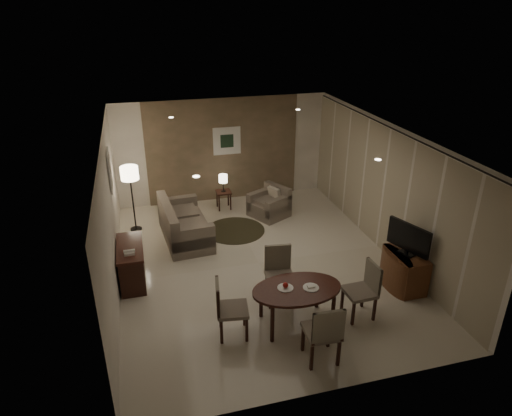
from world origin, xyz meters
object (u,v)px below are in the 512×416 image
object	(u,v)px
dining_table	(296,306)
chair_near	(322,330)
armchair	(269,202)
side_table	(224,200)
chair_right	(360,291)
chair_far	(280,277)
chair_left	(233,309)
floor_lamp	(133,199)
sofa	(185,221)
console_desk	(132,264)
tv_cabinet	(404,270)

from	to	relation	value
dining_table	chair_near	xyz separation A→B (m)	(0.08, -0.86, 0.17)
armchair	side_table	world-z (taller)	armchair
chair_right	chair_far	bearing A→B (deg)	-125.02
side_table	chair_far	bearing A→B (deg)	-87.66
chair_left	floor_lamp	size ratio (longest dim) A/B	0.63
chair_near	sofa	bearing A→B (deg)	-68.35
dining_table	chair_far	bearing A→B (deg)	96.01
chair_left	armchair	distance (m)	4.48
chair_right	floor_lamp	xyz separation A→B (m)	(-3.56, 4.27, 0.29)
console_desk	chair_left	size ratio (longest dim) A/B	1.22
floor_lamp	chair_near	bearing A→B (deg)	-63.21
console_desk	armchair	xyz separation A→B (m)	(3.33, 2.09, -0.01)
tv_cabinet	floor_lamp	xyz separation A→B (m)	(-4.78, 3.69, 0.43)
dining_table	chair_left	xyz separation A→B (m)	(-1.06, 0.00, 0.15)
chair_near	chair_left	size ratio (longest dim) A/B	1.04
chair_left	armchair	world-z (taller)	chair_left
tv_cabinet	floor_lamp	bearing A→B (deg)	142.37
side_table	tv_cabinet	bearing A→B (deg)	-59.48
chair_far	floor_lamp	distance (m)	4.27
sofa	side_table	distance (m)	1.81
chair_left	side_table	xyz separation A→B (m)	(0.82, 4.83, -0.26)
console_desk	chair_right	xyz separation A→B (m)	(3.66, -2.08, 0.12)
floor_lamp	dining_table	bearing A→B (deg)	-59.47
console_desk	chair_right	distance (m)	4.22
chair_left	console_desk	bearing A→B (deg)	45.44
chair_far	floor_lamp	bearing A→B (deg)	131.48
chair_right	side_table	size ratio (longest dim) A/B	2.09
tv_cabinet	dining_table	distance (m)	2.36
chair_far	dining_table	bearing A→B (deg)	-76.79
floor_lamp	sofa	bearing A→B (deg)	-34.65
armchair	floor_lamp	bearing A→B (deg)	-119.76
dining_table	chair_near	bearing A→B (deg)	-84.74
dining_table	sofa	world-z (taller)	sofa
tv_cabinet	chair_near	xyz separation A→B (m)	(-2.23, -1.36, 0.16)
chair_far	side_table	xyz separation A→B (m)	(-0.17, 4.16, -0.27)
chair_far	chair_right	size ratio (longest dim) A/B	1.02
console_desk	sofa	distance (m)	1.87
chair_left	dining_table	bearing A→B (deg)	-81.99
chair_near	chair_left	world-z (taller)	chair_near
chair_right	tv_cabinet	bearing A→B (deg)	113.36
tv_cabinet	sofa	size ratio (longest dim) A/B	0.49
armchair	side_table	bearing A→B (deg)	-154.61
chair_right	floor_lamp	world-z (taller)	floor_lamp
chair_far	side_table	size ratio (longest dim) A/B	2.14
tv_cabinet	chair_far	bearing A→B (deg)	176.05
dining_table	side_table	world-z (taller)	dining_table
armchair	chair_near	bearing A→B (deg)	-35.84
console_desk	sofa	xyz separation A→B (m)	(1.19, 1.44, 0.06)
tv_cabinet	dining_table	world-z (taller)	tv_cabinet
console_desk	dining_table	size ratio (longest dim) A/B	0.81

